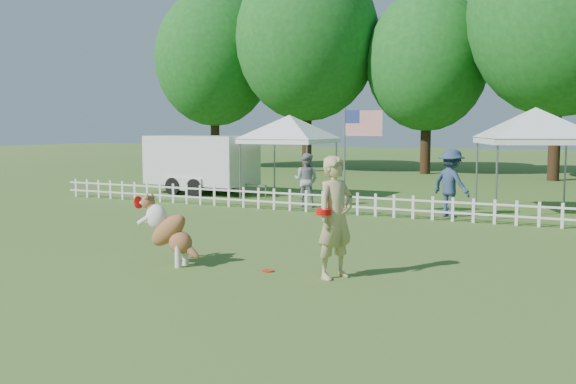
# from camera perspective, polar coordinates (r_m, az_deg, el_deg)

# --- Properties ---
(ground) EXTENTS (120.00, 120.00, 0.00)m
(ground) POSITION_cam_1_polar(r_m,az_deg,el_deg) (10.52, -3.48, -7.05)
(ground) COLOR #2F5C1D
(ground) RESTS_ON ground
(picket_fence) EXTENTS (22.00, 0.08, 0.60)m
(picket_fence) POSITION_cam_1_polar(r_m,az_deg,el_deg) (16.80, 8.59, -1.20)
(picket_fence) COLOR silver
(picket_fence) RESTS_ON ground
(handler) EXTENTS (0.69, 0.82, 1.90)m
(handler) POSITION_cam_1_polar(r_m,az_deg,el_deg) (9.91, 4.24, -2.27)
(handler) COLOR tan
(handler) RESTS_ON ground
(dog) EXTENTS (1.15, 0.38, 1.19)m
(dog) POSITION_cam_1_polar(r_m,az_deg,el_deg) (11.05, -10.51, -3.37)
(dog) COLOR brown
(dog) RESTS_ON ground
(frisbee_on_turf) EXTENTS (0.24, 0.24, 0.02)m
(frisbee_on_turf) POSITION_cam_1_polar(r_m,az_deg,el_deg) (10.50, -1.78, -7.01)
(frisbee_on_turf) COLOR red
(frisbee_on_turf) RESTS_ON ground
(canopy_tent_left) EXTENTS (2.57, 2.57, 2.66)m
(canopy_tent_left) POSITION_cam_1_polar(r_m,az_deg,el_deg) (21.11, 0.12, 3.10)
(canopy_tent_left) COLOR white
(canopy_tent_left) RESTS_ON ground
(canopy_tent_right) EXTENTS (3.50, 3.50, 2.79)m
(canopy_tent_right) POSITION_cam_1_polar(r_m,az_deg,el_deg) (18.45, 20.99, 2.51)
(canopy_tent_right) COLOR white
(canopy_tent_right) RESTS_ON ground
(cargo_trailer) EXTENTS (4.81, 2.36, 2.06)m
(cargo_trailer) POSITION_cam_1_polar(r_m,az_deg,el_deg) (22.67, -7.72, 2.48)
(cargo_trailer) COLOR silver
(cargo_trailer) RESTS_ON ground
(flag_pole) EXTENTS (1.09, 0.15, 2.82)m
(flag_pole) POSITION_cam_1_polar(r_m,az_deg,el_deg) (16.91, 5.04, 2.67)
(flag_pole) COLOR gray
(flag_pole) RESTS_ON ground
(spectator_a) EXTENTS (0.79, 0.63, 1.57)m
(spectator_a) POSITION_cam_1_polar(r_m,az_deg,el_deg) (18.70, 1.63, 1.06)
(spectator_a) COLOR #969499
(spectator_a) RESTS_ON ground
(spectator_b) EXTENTS (1.32, 1.14, 1.77)m
(spectator_b) POSITION_cam_1_polar(r_m,az_deg,el_deg) (17.12, 14.29, 0.78)
(spectator_b) COLOR navy
(spectator_b) RESTS_ON ground
(tree_far_left) EXTENTS (6.60, 6.60, 11.00)m
(tree_far_left) POSITION_cam_1_polar(r_m,az_deg,el_deg) (37.00, -6.57, 10.72)
(tree_far_left) COLOR #175119
(tree_far_left) RESTS_ON ground
(tree_left) EXTENTS (7.40, 7.40, 12.00)m
(tree_left) POSITION_cam_1_polar(r_m,az_deg,el_deg) (33.70, 1.70, 12.09)
(tree_left) COLOR #175119
(tree_left) RESTS_ON ground
(tree_center_left) EXTENTS (6.00, 6.00, 9.80)m
(tree_center_left) POSITION_cam_1_polar(r_m,az_deg,el_deg) (32.50, 12.26, 10.24)
(tree_center_left) COLOR #175119
(tree_center_left) RESTS_ON ground
(tree_center_right) EXTENTS (7.60, 7.60, 12.60)m
(tree_center_right) POSITION_cam_1_polar(r_m,az_deg,el_deg) (30.20, 22.95, 12.94)
(tree_center_right) COLOR #175119
(tree_center_right) RESTS_ON ground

